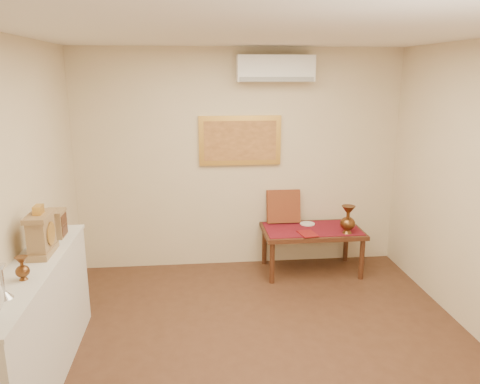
{
  "coord_description": "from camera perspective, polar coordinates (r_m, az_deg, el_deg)",
  "views": [
    {
      "loc": [
        -0.59,
        -3.42,
        2.4
      ],
      "look_at": [
        -0.11,
        1.15,
        1.23
      ],
      "focal_mm": 35.0,
      "sensor_mm": 36.0,
      "label": 1
    }
  ],
  "objects": [
    {
      "name": "ac_unit",
      "position": [
        5.62,
        4.32,
        14.78
      ],
      "size": [
        0.9,
        0.25,
        0.3
      ],
      "color": "white",
      "rests_on": "wall_back"
    },
    {
      "name": "candlestick",
      "position": [
        3.43,
        -26.98,
        -9.69
      ],
      "size": [
        0.11,
        0.11,
        0.23
      ],
      "primitive_type": null,
      "color": "silver",
      "rests_on": "display_ledge"
    },
    {
      "name": "brass_urn_small",
      "position": [
        3.66,
        -25.05,
        -8.07
      ],
      "size": [
        0.1,
        0.1,
        0.22
      ],
      "primitive_type": null,
      "color": "brown",
      "rests_on": "display_ledge"
    },
    {
      "name": "floor",
      "position": [
        4.22,
        3.33,
        -20.4
      ],
      "size": [
        4.5,
        4.5,
        0.0
      ],
      "primitive_type": "plane",
      "color": "brown",
      "rests_on": "ground"
    },
    {
      "name": "wooden_chest",
      "position": [
        4.47,
        -21.57,
        -3.59
      ],
      "size": [
        0.16,
        0.21,
        0.24
      ],
      "color": "#9D7B50",
      "rests_on": "display_ledge"
    },
    {
      "name": "table_cloth",
      "position": [
        5.79,
        8.78,
        -4.44
      ],
      "size": [
        1.14,
        0.59,
        0.01
      ],
      "primitive_type": "cube",
      "color": "maroon",
      "rests_on": "low_table"
    },
    {
      "name": "cushion",
      "position": [
        5.93,
        5.31,
        -1.74
      ],
      "size": [
        0.42,
        0.18,
        0.43
      ],
      "primitive_type": "cube",
      "rotation": [
        -0.21,
        0.0,
        0.0
      ],
      "color": "#5F1313",
      "rests_on": "table_cloth"
    },
    {
      "name": "display_ledge",
      "position": [
        4.11,
        -23.53,
        -14.69
      ],
      "size": [
        0.37,
        2.02,
        0.98
      ],
      "color": "silver",
      "rests_on": "floor"
    },
    {
      "name": "low_table",
      "position": [
        5.81,
        8.76,
        -5.09
      ],
      "size": [
        1.2,
        0.7,
        0.55
      ],
      "color": "#4C2716",
      "rests_on": "floor"
    },
    {
      "name": "ceiling",
      "position": [
        3.48,
        4.01,
        19.24
      ],
      "size": [
        4.5,
        4.5,
        0.0
      ],
      "primitive_type": "plane",
      "rotation": [
        3.14,
        0.0,
        0.0
      ],
      "color": "white",
      "rests_on": "ground"
    },
    {
      "name": "menu",
      "position": [
        5.58,
        8.25,
        -5.05
      ],
      "size": [
        0.22,
        0.28,
        0.01
      ],
      "primitive_type": "cube",
      "rotation": [
        0.0,
        0.0,
        0.19
      ],
      "color": "maroon",
      "rests_on": "table_cloth"
    },
    {
      "name": "brass_urn_tall",
      "position": [
        5.65,
        13.03,
        -2.92
      ],
      "size": [
        0.18,
        0.18,
        0.41
      ],
      "primitive_type": null,
      "color": "brown",
      "rests_on": "table_cloth"
    },
    {
      "name": "mantel_clock",
      "position": [
        4.07,
        -23.06,
        -4.7
      ],
      "size": [
        0.17,
        0.36,
        0.41
      ],
      "color": "#9D7B50",
      "rests_on": "display_ledge"
    },
    {
      "name": "wall_back",
      "position": [
        5.79,
        -0.02,
        3.88
      ],
      "size": [
        4.0,
        0.02,
        2.7
      ],
      "primitive_type": "cube",
      "color": "beige",
      "rests_on": "ground"
    },
    {
      "name": "painting",
      "position": [
        5.73,
        0.0,
        6.3
      ],
      "size": [
        1.0,
        0.06,
        0.6
      ],
      "color": "gold",
      "rests_on": "wall_back"
    },
    {
      "name": "plate",
      "position": [
        5.93,
        8.21,
        -3.85
      ],
      "size": [
        0.19,
        0.19,
        0.01
      ],
      "primitive_type": "cylinder",
      "color": "white",
      "rests_on": "table_cloth"
    }
  ]
}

